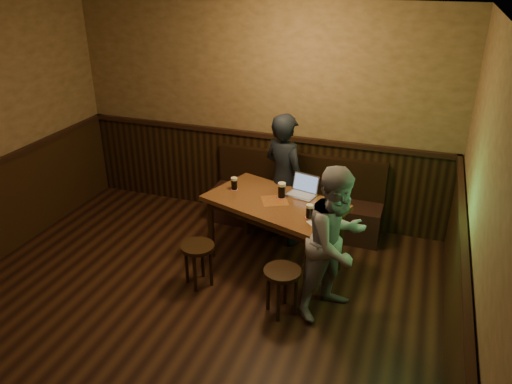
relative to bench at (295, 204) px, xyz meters
The scene contains 12 objects.
room 2.74m from the bench, 102.98° to the right, with size 5.04×6.04×2.84m.
bench is the anchor object (origin of this frame).
pub_table 1.00m from the bench, 90.00° to the right, with size 1.67×1.27×0.80m.
stool_left 1.72m from the bench, 111.57° to the right, with size 0.40×0.40×0.48m.
stool_right 1.80m from the bench, 78.91° to the right, with size 0.38×0.38×0.50m.
pint_left 1.11m from the bench, 123.38° to the right, with size 0.10×0.10×0.15m.
pint_mid 1.00m from the bench, 86.73° to the right, with size 0.11×0.11×0.18m.
pint_right 1.39m from the bench, 69.13° to the right, with size 0.10×0.10×0.15m.
laptop 0.89m from the bench, 69.35° to the right, with size 0.36×0.32×0.22m.
menu 1.50m from the bench, 66.18° to the right, with size 0.22×0.15×0.00m, color silver.
person_suit 0.64m from the bench, 97.49° to the right, with size 0.59×0.39×1.63m, color black.
person_grey 1.80m from the bench, 62.40° to the right, with size 0.75×0.58×1.53m, color gray.
Camera 1 is at (2.02, -2.88, 3.21)m, focal length 35.00 mm.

